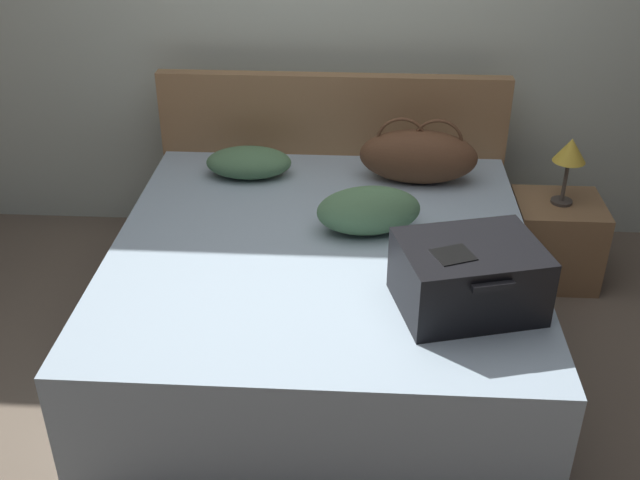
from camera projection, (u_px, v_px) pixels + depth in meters
name	position (u px, v px, depth m)	size (l,w,h in m)	color
ground_plane	(316.00, 407.00, 3.21)	(12.00, 12.00, 0.00)	#6B5B4C
back_wall	(336.00, 2.00, 3.98)	(8.00, 0.10, 2.60)	#B7C1B2
bed	(322.00, 298.00, 3.42)	(1.80, 1.87, 0.57)	#99ADBC
headboard	(332.00, 163.00, 4.15)	(1.84, 0.08, 1.00)	olive
hard_case_large	(468.00, 275.00, 2.81)	(0.59, 0.50, 0.27)	black
duffel_bag	(418.00, 156.00, 3.73)	(0.59, 0.28, 0.34)	brown
pillow_near_headboard	(369.00, 211.00, 3.31)	(0.46, 0.24, 0.21)	#4C724C
pillow_center_head	(249.00, 162.00, 3.82)	(0.43, 0.25, 0.15)	#4C724C
nightstand	(554.00, 240.00, 3.98)	(0.44, 0.40, 0.45)	olive
table_lamp	(570.00, 154.00, 3.73)	(0.16, 0.16, 0.35)	#3F3833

